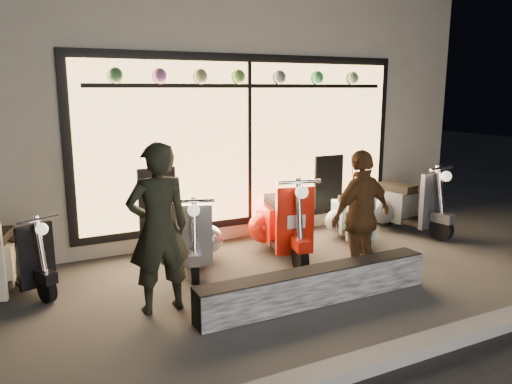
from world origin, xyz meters
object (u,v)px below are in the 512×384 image
woman (361,217)px  graffiti_barrier (316,285)px  scooter_silver (195,235)px  man (158,229)px  scooter_red (281,221)px

woman → graffiti_barrier: bearing=10.3°
graffiti_barrier → woman: bearing=20.1°
scooter_silver → man: (-0.84, -1.23, 0.51)m
scooter_silver → scooter_red: (1.29, -0.11, 0.06)m
scooter_red → woman: (0.32, -1.41, 0.36)m
scooter_red → graffiti_barrier: bearing=-94.6°
man → scooter_silver: bearing=-124.7°
man → graffiti_barrier: bearing=159.2°
scooter_silver → woman: 2.25m
scooter_silver → scooter_red: scooter_red is taller
graffiti_barrier → man: size_ratio=1.56×
scooter_silver → man: bearing=-104.3°
scooter_red → woman: woman is taller
graffiti_barrier → scooter_silver: (-0.77, 1.83, 0.20)m
scooter_silver → woman: woman is taller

